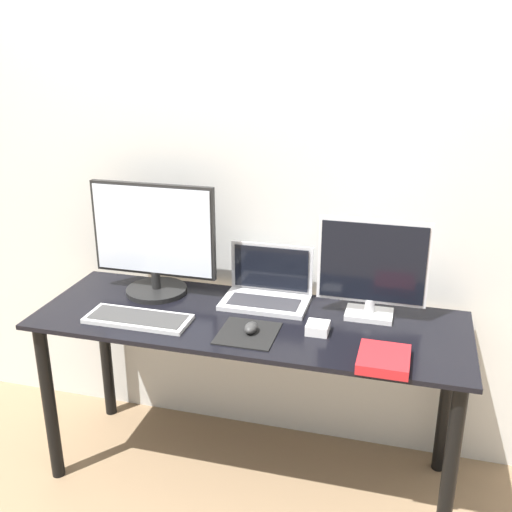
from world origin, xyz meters
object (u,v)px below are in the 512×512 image
monitor_right (372,268)px  power_brick (318,328)px  mouse (251,328)px  book (384,359)px  monitor_left (154,241)px  keyboard (138,319)px  laptop (268,288)px

monitor_right → power_brick: bearing=-132.2°
mouse → power_brick: (0.23, 0.07, -0.00)m
monitor_right → mouse: size_ratio=5.60×
mouse → book: size_ratio=0.39×
monitor_right → mouse: bearing=-147.4°
monitor_left → mouse: monitor_left is taller
keyboard → book: (0.91, -0.08, 0.01)m
monitor_left → monitor_right: 0.87m
monitor_right → keyboard: bearing=-162.3°
book → monitor_right: bearing=102.7°
monitor_left → mouse: (0.48, -0.25, -0.20)m
power_brick → keyboard: bearing=-173.0°
monitor_right → power_brick: 0.31m
mouse → power_brick: 0.24m
power_brick → mouse: bearing=-163.1°
monitor_left → book: monitor_left is taller
monitor_right → power_brick: (-0.17, -0.18, -0.18)m
monitor_right → laptop: (-0.41, 0.04, -0.14)m
monitor_left → keyboard: (0.04, -0.27, -0.22)m
book → power_brick: (-0.24, 0.16, 0.00)m
monitor_right → book: 0.40m
keyboard → laptop: bearing=35.9°
mouse → book: 0.48m
book → power_brick: power_brick is taller
monitor_right → mouse: (-0.40, -0.25, -0.18)m
monitor_left → laptop: 0.50m
mouse → power_brick: bearing=16.9°
keyboard → mouse: (0.44, 0.01, 0.01)m
laptop → mouse: bearing=-87.5°
monitor_right → keyboard: size_ratio=1.03×
keyboard → book: book is taller
laptop → keyboard: size_ratio=0.86×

